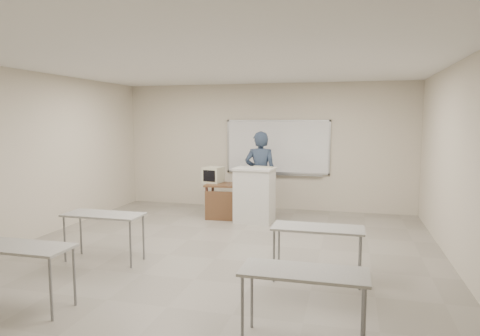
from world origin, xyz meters
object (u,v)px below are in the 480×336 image
(whiteboard, at_px, (277,148))
(presenter, at_px, (260,174))
(instructor_desk, at_px, (235,195))
(laptop, at_px, (256,181))
(keyboard, at_px, (262,167))
(podium, at_px, (254,195))
(crt_monitor, at_px, (214,175))
(mouse, at_px, (261,184))

(whiteboard, xyz_separation_m, presenter, (-0.21, -0.97, -0.53))
(instructor_desk, xyz_separation_m, laptop, (0.40, 0.26, 0.28))
(laptop, height_order, keyboard, keyboard)
(instructor_desk, height_order, presenter, presenter)
(presenter, bearing_deg, podium, 84.50)
(crt_monitor, relative_size, mouse, 4.09)
(crt_monitor, bearing_deg, keyboard, -5.11)
(mouse, bearing_deg, keyboard, -93.72)
(instructor_desk, xyz_separation_m, podium, (0.47, -0.14, 0.05))
(podium, xyz_separation_m, mouse, (0.08, 0.30, 0.19))
(whiteboard, bearing_deg, laptop, -105.80)
(crt_monitor, relative_size, presenter, 0.23)
(crt_monitor, bearing_deg, podium, -11.16)
(instructor_desk, distance_m, podium, 0.49)
(mouse, bearing_deg, crt_monitor, 155.25)
(crt_monitor, xyz_separation_m, mouse, (1.10, -0.08, -0.15))
(instructor_desk, bearing_deg, whiteboard, 58.02)
(presenter, bearing_deg, whiteboard, -105.19)
(instructor_desk, height_order, podium, podium)
(mouse, xyz_separation_m, keyboard, (0.07, -0.22, 0.39))
(whiteboard, height_order, crt_monitor, whiteboard)
(keyboard, height_order, presenter, presenter)
(laptop, relative_size, keyboard, 0.70)
(podium, height_order, laptop, podium)
(whiteboard, distance_m, podium, 1.74)
(podium, relative_size, presenter, 0.60)
(mouse, height_order, presenter, presenter)
(whiteboard, height_order, keyboard, whiteboard)
(instructor_desk, relative_size, crt_monitor, 3.03)
(crt_monitor, height_order, presenter, presenter)
(whiteboard, distance_m, crt_monitor, 1.75)
(instructor_desk, distance_m, presenter, 0.74)
(crt_monitor, distance_m, laptop, 0.96)
(crt_monitor, height_order, mouse, crt_monitor)
(keyboard, bearing_deg, presenter, 120.75)
(whiteboard, height_order, laptop, whiteboard)
(whiteboard, distance_m, keyboard, 1.43)
(whiteboard, bearing_deg, instructor_desk, -117.87)
(presenter, bearing_deg, keyboard, 104.19)
(keyboard, bearing_deg, mouse, 120.63)
(mouse, bearing_deg, whiteboard, 61.83)
(laptop, bearing_deg, crt_monitor, 174.61)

